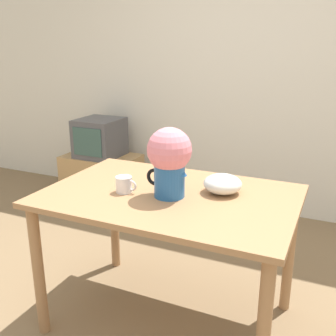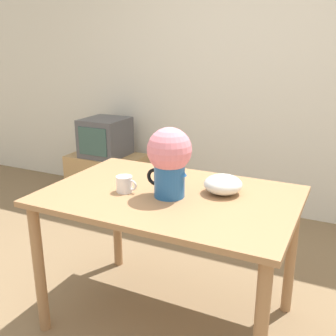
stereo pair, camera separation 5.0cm
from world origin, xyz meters
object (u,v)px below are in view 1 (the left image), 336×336
Objects in this scene: flower_vase at (169,158)px; white_bowl at (223,184)px; coffee_mug at (124,185)px; tv_set at (100,138)px.

flower_vase is 0.32m from white_bowl.
flower_vase is 0.29m from coffee_mug.
white_bowl reaches higher than tv_set.
white_bowl is at bearing 34.22° from flower_vase.
white_bowl is (0.24, 0.16, -0.15)m from flower_vase.
flower_vase reaches higher than tv_set.
flower_vase is 2.07m from tv_set.
flower_vase is 3.06× the size of coffee_mug.
coffee_mug is (-0.24, -0.05, -0.16)m from flower_vase.
flower_vase is at bearing -45.98° from tv_set.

